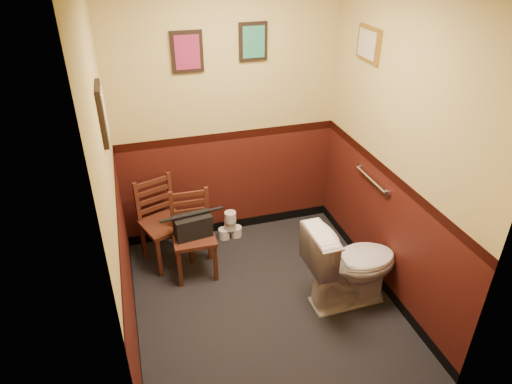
{
  "coord_description": "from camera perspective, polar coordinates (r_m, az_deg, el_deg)",
  "views": [
    {
      "loc": [
        -0.92,
        -2.86,
        2.9
      ],
      "look_at": [
        0.0,
        0.25,
        1.0
      ],
      "focal_mm": 32.0,
      "sensor_mm": 36.0,
      "label": 1
    }
  ],
  "objects": [
    {
      "name": "framed_print_right",
      "position": [
        4.09,
        13.88,
        17.53
      ],
      "size": [
        0.04,
        0.34,
        0.28
      ],
      "color": "olive",
      "rests_on": "wall_right"
    },
    {
      "name": "wall_right",
      "position": [
        3.83,
        17.16,
        5.08
      ],
      "size": [
        0.0,
        2.4,
        2.7
      ],
      "primitive_type": "cube",
      "rotation": [
        1.57,
        0.0,
        -1.57
      ],
      "color": "#40140E",
      "rests_on": "ground"
    },
    {
      "name": "wall_left",
      "position": [
        3.26,
        -17.58,
        0.41
      ],
      "size": [
        0.0,
        2.4,
        2.7
      ],
      "primitive_type": "cube",
      "rotation": [
        1.57,
        0.0,
        1.57
      ],
      "color": "#40140E",
      "rests_on": "ground"
    },
    {
      "name": "framed_print_back_a",
      "position": [
        4.19,
        -8.62,
        16.93
      ],
      "size": [
        0.28,
        0.04,
        0.36
      ],
      "color": "black",
      "rests_on": "wall_back"
    },
    {
      "name": "handbag",
      "position": [
        4.2,
        -7.91,
        -4.2
      ],
      "size": [
        0.35,
        0.21,
        0.24
      ],
      "rotation": [
        0.0,
        0.0,
        0.13
      ],
      "color": "black",
      "rests_on": "chair_right"
    },
    {
      "name": "grab_bar",
      "position": [
        4.18,
        14.22,
        1.52
      ],
      "size": [
        0.05,
        0.56,
        0.06
      ],
      "color": "silver",
      "rests_on": "wall_right"
    },
    {
      "name": "toilet_brush",
      "position": [
        4.39,
        13.98,
        -10.99
      ],
      "size": [
        0.11,
        0.11,
        0.38
      ],
      "color": "silver",
      "rests_on": "floor"
    },
    {
      "name": "wall_front",
      "position": [
        2.45,
        9.84,
        -9.37
      ],
      "size": [
        2.2,
        0.0,
        2.7
      ],
      "primitive_type": "cube",
      "rotation": [
        -1.57,
        0.0,
        0.0
      ],
      "color": "#40140E",
      "rests_on": "ground"
    },
    {
      "name": "chair_left",
      "position": [
        4.49,
        -11.58,
        -3.71
      ],
      "size": [
        0.51,
        0.51,
        0.86
      ],
      "rotation": [
        0.0,
        0.0,
        0.35
      ],
      "color": "#4F2517",
      "rests_on": "floor"
    },
    {
      "name": "floor",
      "position": [
        4.17,
        1.01,
        -13.64
      ],
      "size": [
        2.2,
        2.4,
        0.0
      ],
      "primitive_type": "cube",
      "color": "black",
      "rests_on": "ground"
    },
    {
      "name": "framed_print_left",
      "position": [
        3.14,
        -18.65,
        9.27
      ],
      "size": [
        0.04,
        0.3,
        0.38
      ],
      "color": "black",
      "rests_on": "wall_left"
    },
    {
      "name": "framed_print_back_b",
      "position": [
        4.3,
        -0.35,
        18.28
      ],
      "size": [
        0.26,
        0.04,
        0.34
      ],
      "color": "black",
      "rests_on": "wall_back"
    },
    {
      "name": "wall_back",
      "position": [
        4.44,
        -3.55,
        9.87
      ],
      "size": [
        2.2,
        0.0,
        2.7
      ],
      "primitive_type": "cube",
      "rotation": [
        1.57,
        0.0,
        0.0
      ],
      "color": "#40140E",
      "rests_on": "ground"
    },
    {
      "name": "tp_stack",
      "position": [
        4.86,
        -3.24,
        -4.34
      ],
      "size": [
        0.25,
        0.15,
        0.33
      ],
      "color": "silver",
      "rests_on": "floor"
    },
    {
      "name": "chair_right",
      "position": [
        4.3,
        -7.86,
        -5.29
      ],
      "size": [
        0.39,
        0.39,
        0.82
      ],
      "rotation": [
        0.0,
        0.0,
        -0.03
      ],
      "color": "#4F2517",
      "rests_on": "floor"
    },
    {
      "name": "toilet",
      "position": [
        4.02,
        11.77,
        -8.86
      ],
      "size": [
        0.83,
        0.48,
        0.8
      ],
      "primitive_type": "imported",
      "rotation": [
        0.0,
        0.0,
        1.6
      ],
      "color": "white",
      "rests_on": "floor"
    }
  ]
}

